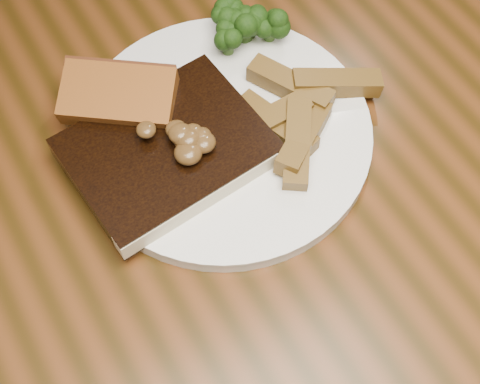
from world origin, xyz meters
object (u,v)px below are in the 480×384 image
object	(u,v)px
dining_table	(220,243)
potato_wedges	(302,100)
plate	(224,134)
garlic_bread	(122,109)
steak	(167,151)

from	to	relation	value
dining_table	potato_wedges	bearing A→B (deg)	19.83
plate	dining_table	bearing A→B (deg)	-125.58
garlic_bread	dining_table	bearing A→B (deg)	-37.68
plate	steak	bearing A→B (deg)	-179.41
potato_wedges	steak	bearing A→B (deg)	174.11
plate	garlic_bread	xyz separation A→B (m)	(-0.08, 0.07, 0.02)
plate	potato_wedges	distance (m)	0.08
dining_table	steak	bearing A→B (deg)	108.43
garlic_bread	potato_wedges	size ratio (longest dim) A/B	0.93
plate	steak	size ratio (longest dim) A/B	1.63
steak	garlic_bread	xyz separation A→B (m)	(-0.02, 0.07, -0.00)
potato_wedges	dining_table	bearing A→B (deg)	-160.17
dining_table	garlic_bread	xyz separation A→B (m)	(-0.03, 0.12, 0.12)
plate	potato_wedges	size ratio (longest dim) A/B	2.51
plate	potato_wedges	bearing A→B (deg)	-10.83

